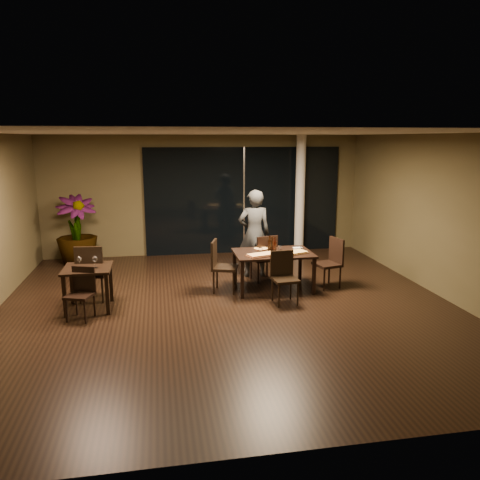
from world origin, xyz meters
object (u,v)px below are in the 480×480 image
chair_main_right (331,260)px  chair_side_near (82,290)px  main_table (273,256)px  chair_main_near (284,274)px  bottle_c (272,244)px  bottle_b (275,245)px  chair_main_left (220,263)px  chair_side_far (91,270)px  side_table (88,274)px  potted_plant (77,231)px  chair_main_far (265,256)px  bottle_a (270,244)px  diner (254,233)px

chair_main_right → chair_side_near: size_ratio=1.16×
main_table → chair_main_near: 0.76m
chair_main_right → bottle_c: (-1.17, 0.15, 0.34)m
bottle_b → chair_main_right: bearing=-1.6°
chair_main_right → chair_side_near: bearing=-93.6°
chair_main_left → chair_side_near: bearing=128.5°
chair_side_far → side_table: bearing=95.5°
side_table → potted_plant: (-0.65, 3.08, 0.19)m
chair_main_far → side_table: bearing=5.1°
chair_main_near → bottle_c: size_ratio=3.31×
chair_main_far → chair_side_near: bearing=10.8°
chair_main_near → side_table: bearing=171.3°
chair_side_near → bottle_c: size_ratio=3.02×
main_table → chair_side_far: chair_side_far is taller
main_table → chair_main_left: bearing=176.7°
chair_main_left → chair_side_far: (-2.37, -0.17, 0.03)m
side_table → chair_side_far: chair_side_far is taller
chair_main_left → chair_side_near: (-2.43, -0.96, -0.08)m
bottle_a → bottle_b: (0.08, -0.09, -0.01)m
side_table → chair_main_near: 3.42m
main_table → chair_side_near: (-3.46, -0.91, -0.20)m
chair_main_left → chair_main_far: bearing=-47.3°
chair_main_right → potted_plant: potted_plant is taller
chair_side_far → bottle_c: chair_side_far is taller
chair_main_left → diner: (0.85, 0.91, 0.37)m
main_table → chair_main_near: size_ratio=1.61×
chair_main_far → chair_main_right: (1.22, -0.57, 0.00)m
chair_main_far → bottle_b: 0.65m
diner → bottle_c: 0.88m
main_table → potted_plant: potted_plant is taller
chair_main_left → side_table: bearing=120.1°
chair_main_left → bottle_b: 1.11m
chair_main_left → diner: 1.30m
chair_side_near → diner: size_ratio=0.46×
chair_main_right → bottle_b: (-1.15, 0.03, 0.35)m
chair_side_near → diner: bearing=49.6°
main_table → chair_main_right: bearing=-1.8°
chair_main_left → chair_main_right: (2.20, -0.10, -0.01)m
diner → chair_main_near: bearing=97.7°
chair_main_left → chair_main_right: 2.21m
chair_main_near → diner: diner is taller
side_table → bottle_c: bottle_c is taller
diner → potted_plant: bearing=-21.0°
bottle_c → bottle_b: bearing=-78.6°
bottle_b → side_table: bearing=-171.8°
chair_main_far → diner: size_ratio=0.52×
chair_main_near → diner: (-0.19, 1.71, 0.41)m
chair_main_right → diner: diner is taller
chair_side_far → chair_side_near: 0.80m
potted_plant → chair_side_far: bearing=-76.3°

